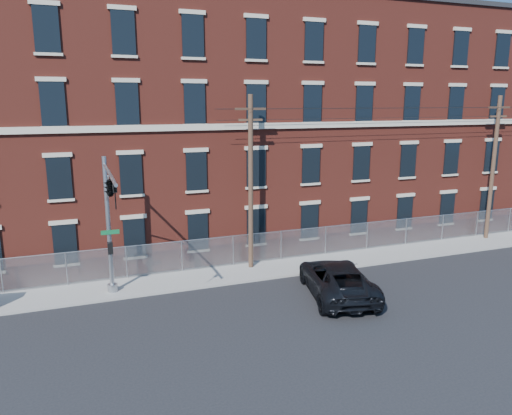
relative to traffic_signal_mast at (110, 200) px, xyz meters
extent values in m
plane|color=black|center=(6.00, -2.18, -5.39)|extent=(140.00, 140.00, 0.00)
cube|color=gray|center=(18.00, 2.82, -5.33)|extent=(65.00, 3.00, 0.12)
cube|color=maroon|center=(18.00, 11.82, 2.61)|extent=(55.00, 14.00, 16.00)
cube|color=black|center=(18.00, 11.82, 10.76)|extent=(55.30, 14.30, 0.30)
cube|color=#B3A995|center=(18.00, 4.74, 2.91)|extent=(55.00, 0.18, 0.35)
cube|color=black|center=(-2.17, 4.76, -3.19)|extent=(1.20, 0.10, 2.20)
cube|color=black|center=(-2.17, 4.76, 0.41)|extent=(1.20, 0.10, 2.20)
cube|color=black|center=(-2.17, 4.76, 4.21)|extent=(1.20, 0.10, 2.20)
cube|color=black|center=(-2.17, 4.76, 7.81)|extent=(1.20, 0.10, 2.20)
cube|color=black|center=(1.50, 4.76, -3.19)|extent=(1.20, 0.10, 2.20)
cube|color=black|center=(1.50, 4.76, 0.41)|extent=(1.20, 0.10, 2.20)
cube|color=black|center=(1.50, 4.76, 4.21)|extent=(1.20, 0.10, 2.20)
cube|color=black|center=(1.50, 4.76, 7.81)|extent=(1.20, 0.10, 2.20)
cube|color=black|center=(5.17, 4.76, -3.19)|extent=(1.20, 0.10, 2.20)
cube|color=black|center=(5.17, 4.76, 0.41)|extent=(1.20, 0.10, 2.20)
cube|color=black|center=(5.17, 4.76, 4.21)|extent=(1.20, 0.10, 2.20)
cube|color=black|center=(5.17, 4.76, 7.81)|extent=(1.20, 0.10, 2.20)
cube|color=black|center=(8.83, 4.76, -3.19)|extent=(1.20, 0.10, 2.20)
cube|color=black|center=(8.83, 4.76, 0.41)|extent=(1.20, 0.10, 2.20)
cube|color=black|center=(8.83, 4.76, 4.21)|extent=(1.20, 0.10, 2.20)
cube|color=black|center=(8.83, 4.76, 7.81)|extent=(1.20, 0.10, 2.20)
cube|color=black|center=(12.50, 4.76, -3.19)|extent=(1.20, 0.10, 2.20)
cube|color=black|center=(12.50, 4.76, 0.41)|extent=(1.20, 0.10, 2.20)
cube|color=black|center=(12.50, 4.76, 4.21)|extent=(1.20, 0.10, 2.20)
cube|color=black|center=(12.50, 4.76, 7.81)|extent=(1.20, 0.10, 2.20)
cube|color=black|center=(16.17, 4.76, -3.19)|extent=(1.20, 0.10, 2.20)
cube|color=black|center=(16.17, 4.76, 0.41)|extent=(1.20, 0.10, 2.20)
cube|color=black|center=(16.17, 4.76, 4.21)|extent=(1.20, 0.10, 2.20)
cube|color=black|center=(16.17, 4.76, 7.81)|extent=(1.20, 0.10, 2.20)
cube|color=black|center=(19.83, 4.76, -3.19)|extent=(1.20, 0.10, 2.20)
cube|color=black|center=(19.83, 4.76, 0.41)|extent=(1.20, 0.10, 2.20)
cube|color=black|center=(19.83, 4.76, 4.21)|extent=(1.20, 0.10, 2.20)
cube|color=black|center=(19.83, 4.76, 7.81)|extent=(1.20, 0.10, 2.20)
cube|color=black|center=(23.50, 4.76, -3.19)|extent=(1.20, 0.10, 2.20)
cube|color=black|center=(23.50, 4.76, 0.41)|extent=(1.20, 0.10, 2.20)
cube|color=black|center=(23.50, 4.76, 4.21)|extent=(1.20, 0.10, 2.20)
cube|color=black|center=(23.50, 4.76, 7.81)|extent=(1.20, 0.10, 2.20)
cube|color=black|center=(27.17, 4.76, -3.19)|extent=(1.20, 0.10, 2.20)
cube|color=black|center=(27.17, 4.76, 0.41)|extent=(1.20, 0.10, 2.20)
cube|color=black|center=(27.17, 4.76, 4.21)|extent=(1.20, 0.10, 2.20)
cube|color=black|center=(27.17, 4.76, 7.81)|extent=(1.20, 0.10, 2.20)
cube|color=#A5A8AD|center=(18.00, 4.12, -4.37)|extent=(59.00, 0.02, 1.80)
cylinder|color=#9EA0A5|center=(18.00, 4.12, -3.47)|extent=(59.00, 0.04, 0.04)
cylinder|color=#9EA0A5|center=(-5.29, 4.12, -4.37)|extent=(0.06, 0.06, 1.85)
cylinder|color=#9EA0A5|center=(-2.18, 4.12, -4.37)|extent=(0.06, 0.06, 1.85)
cylinder|color=#9EA0A5|center=(0.92, 4.12, -4.37)|extent=(0.06, 0.06, 1.85)
cylinder|color=#9EA0A5|center=(4.03, 4.12, -4.37)|extent=(0.06, 0.06, 1.85)
cylinder|color=#9EA0A5|center=(7.13, 4.12, -4.37)|extent=(0.06, 0.06, 1.85)
cylinder|color=#9EA0A5|center=(10.24, 4.12, -4.37)|extent=(0.06, 0.06, 1.85)
cylinder|color=#9EA0A5|center=(13.34, 4.12, -4.37)|extent=(0.06, 0.06, 1.85)
cylinder|color=#9EA0A5|center=(16.45, 4.12, -4.37)|extent=(0.06, 0.06, 1.85)
cylinder|color=#9EA0A5|center=(19.55, 4.12, -4.37)|extent=(0.06, 0.06, 1.85)
cylinder|color=#9EA0A5|center=(22.66, 4.12, -4.37)|extent=(0.06, 0.06, 1.85)
cylinder|color=#9EA0A5|center=(25.76, 4.12, -4.37)|extent=(0.06, 0.06, 1.85)
cylinder|color=#9EA0A5|center=(28.87, 4.12, -4.37)|extent=(0.06, 0.06, 1.85)
cylinder|color=#9EA0A5|center=(0.00, 2.32, -1.77)|extent=(0.22, 0.22, 7.00)
cylinder|color=#9EA0A5|center=(0.00, 2.32, -5.07)|extent=(0.50, 0.50, 0.40)
cylinder|color=#9EA0A5|center=(0.00, -0.93, 1.33)|extent=(0.14, 6.50, 0.14)
cylinder|color=#9EA0A5|center=(0.00, 1.12, 0.33)|extent=(0.08, 2.18, 1.56)
cube|color=#0C592D|center=(0.05, 2.17, -2.07)|extent=(0.90, 0.03, 0.22)
cube|color=black|center=(0.00, 2.07, -2.87)|extent=(0.25, 0.25, 0.60)
imported|color=black|center=(0.00, -3.48, 0.78)|extent=(0.16, 0.20, 1.00)
imported|color=black|center=(0.00, -0.68, 0.78)|extent=(0.53, 2.48, 1.00)
cylinder|color=#4D3426|center=(8.00, 3.42, -0.27)|extent=(0.28, 0.28, 10.00)
cube|color=#4D3426|center=(8.00, 3.42, 3.93)|extent=(1.80, 0.12, 0.12)
cube|color=#4D3426|center=(8.00, 3.42, 3.33)|extent=(1.40, 0.12, 0.12)
cylinder|color=#4D3426|center=(26.00, 3.42, -0.27)|extent=(0.28, 0.28, 10.00)
cube|color=#4D3426|center=(26.00, 3.42, 3.93)|extent=(1.80, 0.12, 0.12)
cube|color=#4D3426|center=(26.00, 3.42, 3.33)|extent=(1.40, 0.12, 0.12)
cylinder|color=black|center=(26.00, 3.12, 3.93)|extent=(40.00, 0.02, 0.02)
cylinder|color=black|center=(26.00, 3.72, 3.93)|extent=(40.00, 0.02, 0.02)
cylinder|color=black|center=(26.00, 3.42, 3.33)|extent=(40.00, 0.02, 0.02)
imported|color=black|center=(10.73, -1.95, -4.50)|extent=(4.32, 6.87, 1.77)
camera|label=1|loc=(-1.38, -22.52, 4.37)|focal=34.30mm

